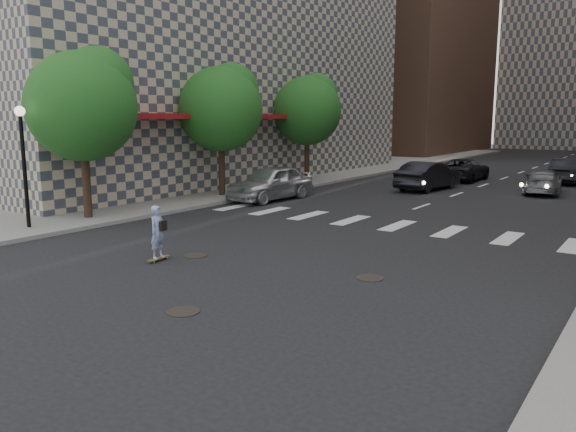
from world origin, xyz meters
name	(u,v)px	position (x,y,z in m)	size (l,w,h in m)	color
ground	(219,276)	(0.00, 0.00, 0.00)	(160.00, 160.00, 0.00)	black
sidewalk_left	(254,176)	(-14.50, 20.00, 0.07)	(13.00, 80.00, 0.15)	gray
lamppost	(23,149)	(-9.50, 0.50, 2.93)	(0.36, 0.36, 4.28)	black
tree_a	(85,101)	(-9.45, 3.14, 4.65)	(4.20, 4.20, 6.60)	#382619
tree_b	(223,105)	(-9.45, 11.14, 4.65)	(4.20, 4.20, 6.60)	#382619
tree_c	(309,108)	(-9.45, 19.14, 4.65)	(4.20, 4.20, 6.60)	#382619
manhole_a	(183,312)	(1.20, -2.50, 0.01)	(0.70, 0.70, 0.02)	black
manhole_b	(195,256)	(-2.00, 1.20, 0.01)	(0.70, 0.70, 0.02)	black
manhole_c	(370,278)	(3.30, 2.00, 0.01)	(0.70, 0.70, 0.02)	black
skateboarder	(158,232)	(-2.46, 0.20, 0.84)	(0.42, 0.82, 1.59)	brown
silver_sedan	(271,183)	(-7.00, 11.78, 0.86)	(2.03, 5.04, 1.72)	silver
traffic_car_a	(428,176)	(-2.00, 20.00, 0.80)	(1.69, 4.85, 1.60)	black
traffic_car_b	(543,182)	(3.65, 22.00, 0.65)	(1.81, 4.45, 1.29)	slate
traffic_car_c	(463,170)	(-1.88, 26.00, 0.70)	(2.33, 5.06, 1.41)	black
traffic_car_e	(567,171)	(3.92, 28.16, 0.77)	(1.62, 4.66, 1.54)	black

